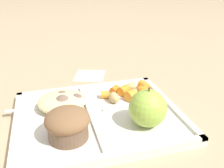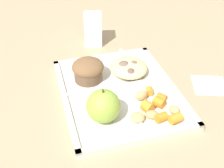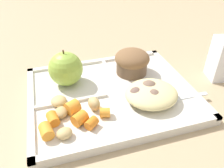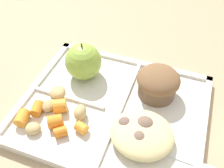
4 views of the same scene
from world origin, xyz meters
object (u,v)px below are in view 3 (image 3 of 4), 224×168
object	(u,v)px
bran_muffin	(132,62)
milk_carton	(223,58)
green_apple	(66,69)
lunch_tray	(111,94)
plastic_fork	(169,100)

from	to	relation	value
bran_muffin	milk_carton	bearing A→B (deg)	-15.80
green_apple	bran_muffin	distance (m)	0.16
lunch_tray	milk_carton	world-z (taller)	milk_carton
bran_muffin	milk_carton	world-z (taller)	milk_carton
lunch_tray	bran_muffin	xyz separation A→B (m)	(0.07, 0.07, 0.04)
lunch_tray	green_apple	world-z (taller)	green_apple
lunch_tray	bran_muffin	bearing A→B (deg)	41.47
bran_muffin	milk_carton	size ratio (longest dim) A/B	0.81
green_apple	bran_muffin	xyz separation A→B (m)	(0.16, 0.00, -0.01)
green_apple	plastic_fork	size ratio (longest dim) A/B	0.54
plastic_fork	green_apple	bearing A→B (deg)	147.21
lunch_tray	green_apple	size ratio (longest dim) A/B	4.17
green_apple	bran_muffin	bearing A→B (deg)	0.00
green_apple	plastic_fork	world-z (taller)	green_apple
lunch_tray	plastic_fork	bearing A→B (deg)	-30.00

